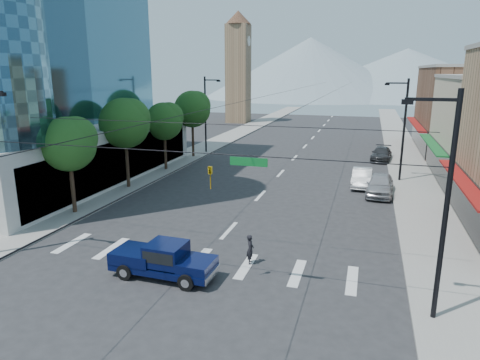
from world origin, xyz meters
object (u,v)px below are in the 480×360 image
(pickup_truck, at_px, (163,259))
(pedestrian, at_px, (250,249))
(parked_car_near, at_px, (380,185))
(parked_car_mid, at_px, (362,178))
(parked_car_far, at_px, (381,154))

(pickup_truck, bearing_deg, pedestrian, 37.57)
(parked_car_near, relative_size, parked_car_mid, 1.08)
(pickup_truck, distance_m, pedestrian, 4.43)
(parked_car_far, bearing_deg, pedestrian, -97.35)
(parked_car_mid, relative_size, parked_car_far, 0.93)
(parked_car_mid, distance_m, parked_car_far, 12.13)
(pickup_truck, distance_m, parked_car_mid, 21.85)
(pedestrian, bearing_deg, pickup_truck, 109.88)
(parked_car_mid, bearing_deg, pedestrian, -104.96)
(pickup_truck, height_order, parked_car_near, pickup_truck)
(parked_car_near, bearing_deg, pickup_truck, -116.16)
(pedestrian, distance_m, parked_car_near, 16.42)
(parked_car_near, height_order, parked_car_far, parked_car_near)
(parked_car_mid, bearing_deg, parked_car_near, -57.86)
(parked_car_far, bearing_deg, parked_car_mid, -92.70)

